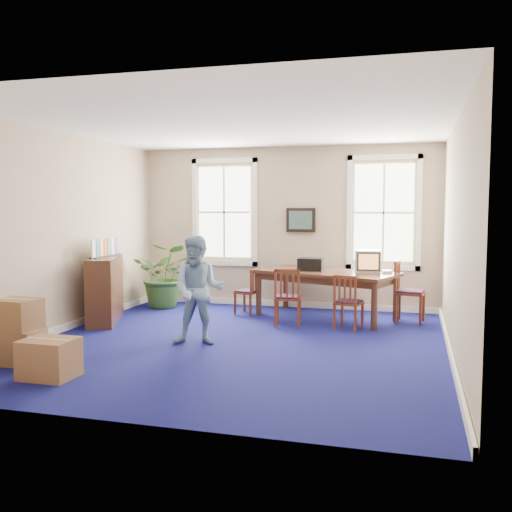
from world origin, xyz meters
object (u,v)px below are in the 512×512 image
(man, at_px, (199,290))
(cardboard_boxes, at_px, (38,329))
(crt_tv, at_px, (368,261))
(chair_near_left, at_px, (288,297))
(potted_plant, at_px, (166,275))
(credenza, at_px, (105,288))
(conference_table, at_px, (325,295))

(man, relative_size, cardboard_boxes, 1.03)
(crt_tv, xyz_separation_m, chair_near_left, (-1.25, -0.91, -0.55))
(crt_tv, xyz_separation_m, potted_plant, (-3.99, 0.18, -0.40))
(credenza, relative_size, potted_plant, 1.17)
(credenza, xyz_separation_m, cardboard_boxes, (0.54, -2.61, -0.15))
(crt_tv, xyz_separation_m, credenza, (-4.43, -1.39, -0.46))
(credenza, relative_size, cardboard_boxes, 0.97)
(conference_table, bearing_deg, man, -101.31)
(cardboard_boxes, bearing_deg, crt_tv, 45.72)
(credenza, height_order, cardboard_boxes, credenza)
(conference_table, distance_m, cardboard_boxes, 5.04)
(conference_table, relative_size, crt_tv, 5.30)
(crt_tv, bearing_deg, potted_plant, 169.40)
(conference_table, distance_m, man, 2.91)
(conference_table, relative_size, credenza, 1.66)
(man, bearing_deg, potted_plant, 112.70)
(conference_table, relative_size, chair_near_left, 2.53)
(crt_tv, distance_m, potted_plant, 4.02)
(chair_near_left, height_order, credenza, credenza)
(credenza, distance_m, cardboard_boxes, 2.67)
(conference_table, height_order, crt_tv, crt_tv)
(chair_near_left, distance_m, cardboard_boxes, 4.06)
(crt_tv, height_order, cardboard_boxes, crt_tv)
(potted_plant, xyz_separation_m, cardboard_boxes, (0.10, -4.17, -0.20))
(credenza, bearing_deg, conference_table, -1.44)
(crt_tv, xyz_separation_m, man, (-2.24, -2.52, -0.25))
(potted_plant, bearing_deg, conference_table, -4.12)
(chair_near_left, height_order, potted_plant, potted_plant)
(conference_table, xyz_separation_m, chair_near_left, (-0.51, -0.85, 0.07))
(conference_table, distance_m, credenza, 3.93)
(chair_near_left, height_order, man, man)
(credenza, xyz_separation_m, potted_plant, (0.44, 1.56, 0.05))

